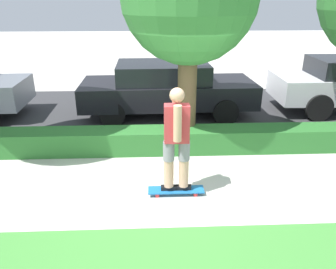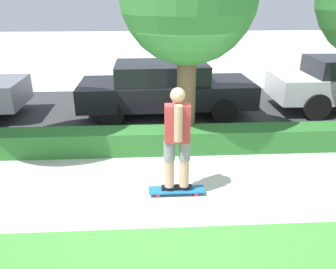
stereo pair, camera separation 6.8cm
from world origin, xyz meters
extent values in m
plane|color=beige|center=(0.00, 0.00, 0.00)|extent=(60.00, 60.00, 0.00)
cube|color=#38383A|center=(0.00, 4.20, 0.00)|extent=(18.43, 5.00, 0.01)
cube|color=#2D702D|center=(0.00, 1.60, 0.25)|extent=(18.43, 0.60, 0.50)
cube|color=#1E6BAD|center=(0.17, -0.10, 0.08)|extent=(0.94, 0.24, 0.02)
cylinder|color=red|center=(0.49, -0.19, 0.03)|extent=(0.07, 0.04, 0.07)
cylinder|color=red|center=(0.49, -0.01, 0.03)|extent=(0.07, 0.04, 0.07)
cylinder|color=red|center=(-0.14, -0.19, 0.03)|extent=(0.07, 0.04, 0.07)
cylinder|color=red|center=(-0.14, -0.01, 0.03)|extent=(0.07, 0.04, 0.07)
cube|color=black|center=(0.05, -0.10, 0.12)|extent=(0.26, 0.09, 0.07)
cylinder|color=tan|center=(0.05, -0.10, 0.56)|extent=(0.16, 0.16, 0.81)
cylinder|color=gray|center=(0.05, -0.10, 0.81)|extent=(0.18, 0.18, 0.33)
cube|color=black|center=(0.30, -0.10, 0.12)|extent=(0.26, 0.09, 0.07)
cylinder|color=tan|center=(0.30, -0.10, 0.56)|extent=(0.16, 0.16, 0.81)
cylinder|color=gray|center=(0.30, -0.10, 0.81)|extent=(0.18, 0.18, 0.33)
cube|color=#C6383D|center=(0.17, -0.10, 1.27)|extent=(0.39, 0.21, 0.60)
cylinder|color=tan|center=(0.17, -0.27, 1.33)|extent=(0.13, 0.13, 0.57)
cylinder|color=tan|center=(0.17, 0.06, 1.33)|extent=(0.13, 0.13, 0.57)
sphere|color=tan|center=(0.17, -0.10, 1.72)|extent=(0.23, 0.23, 0.23)
cylinder|color=brown|center=(0.53, 1.89, 1.20)|extent=(0.40, 0.40, 2.40)
cylinder|color=black|center=(-4.47, 4.78, 0.35)|extent=(0.70, 0.21, 0.70)
cube|color=black|center=(0.22, 4.03, 0.64)|extent=(4.77, 1.97, 0.62)
cube|color=black|center=(0.08, 4.03, 1.21)|extent=(2.50, 1.68, 0.50)
cylinder|color=black|center=(1.68, 3.19, 0.33)|extent=(0.66, 0.22, 0.66)
cylinder|color=black|center=(1.68, 4.87, 0.33)|extent=(0.66, 0.22, 0.66)
cylinder|color=black|center=(-1.24, 3.19, 0.33)|extent=(0.66, 0.22, 0.66)
cylinder|color=black|center=(-1.24, 4.87, 0.33)|extent=(0.66, 0.22, 0.66)
cylinder|color=black|center=(4.22, 3.34, 0.36)|extent=(0.73, 0.21, 0.73)
cylinder|color=black|center=(4.22, 4.93, 0.36)|extent=(0.73, 0.21, 0.73)
camera|label=1|loc=(-0.17, -4.82, 3.05)|focal=35.00mm
camera|label=2|loc=(-0.24, -4.82, 3.05)|focal=35.00mm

